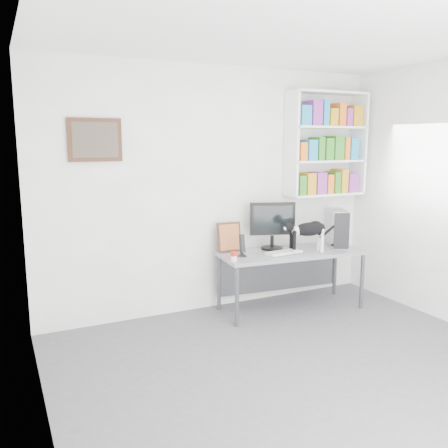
% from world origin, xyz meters
% --- Properties ---
extents(room, '(4.01, 4.01, 2.70)m').
position_xyz_m(room, '(0.00, 0.00, 1.35)').
color(room, '#595A5F').
rests_on(room, ground).
extents(bookshelf, '(1.03, 0.28, 1.24)m').
position_xyz_m(bookshelf, '(1.40, 1.85, 1.85)').
color(bookshelf, white).
rests_on(bookshelf, room).
extents(wall_art, '(0.52, 0.04, 0.42)m').
position_xyz_m(wall_art, '(-1.30, 1.97, 1.90)').
color(wall_art, '#4A2618').
rests_on(wall_art, room).
extents(desk, '(1.67, 0.78, 0.68)m').
position_xyz_m(desk, '(0.72, 1.53, 0.34)').
color(desk, slate).
rests_on(desk, room).
extents(monitor, '(0.57, 0.40, 0.55)m').
position_xyz_m(monitor, '(0.58, 1.71, 0.95)').
color(monitor, black).
rests_on(monitor, desk).
extents(keyboard, '(0.43, 0.20, 0.03)m').
position_xyz_m(keyboard, '(0.57, 1.46, 0.69)').
color(keyboard, silver).
rests_on(keyboard, desk).
extents(pc_tower, '(0.34, 0.46, 0.42)m').
position_xyz_m(pc_tower, '(1.36, 1.55, 0.89)').
color(pc_tower, '#AEAEB2').
rests_on(pc_tower, desk).
extents(speaker, '(0.11, 0.11, 0.25)m').
position_xyz_m(speaker, '(0.11, 1.56, 0.80)').
color(speaker, black).
rests_on(speaker, desk).
extents(leaning_print, '(0.28, 0.13, 0.34)m').
position_xyz_m(leaning_print, '(0.09, 1.83, 0.84)').
color(leaning_print, '#4A2618').
rests_on(leaning_print, desk).
extents(soup_can, '(0.08, 0.08, 0.09)m').
position_xyz_m(soup_can, '(-0.05, 1.44, 0.72)').
color(soup_can, red).
rests_on(soup_can, desk).
extents(cat, '(0.58, 0.19, 0.36)m').
position_xyz_m(cat, '(0.84, 1.39, 0.85)').
color(cat, black).
rests_on(cat, desk).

